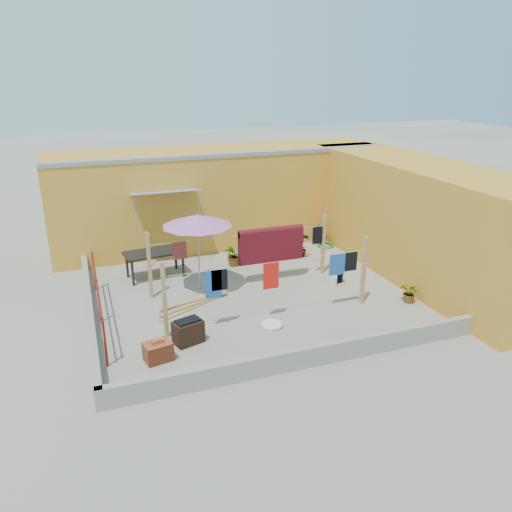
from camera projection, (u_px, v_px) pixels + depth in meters
name	position (u px, v px, depth m)	size (l,w,h in m)	color
ground	(251.00, 296.00, 13.25)	(80.00, 80.00, 0.00)	#9E998E
wall_back	(219.00, 196.00, 16.99)	(11.00, 3.27, 3.21)	#C8812C
wall_right	(421.00, 219.00, 14.35)	(2.40, 9.00, 3.20)	#C8812C
parapet_front	(310.00, 356.00, 10.02)	(8.30, 0.16, 0.44)	gray
parapet_left	(90.00, 312.00, 11.87)	(0.16, 7.30, 0.44)	gray
red_railing	(98.00, 295.00, 11.60)	(0.05, 4.20, 1.10)	maroon
clothesline_rig	(269.00, 250.00, 13.61)	(5.09, 2.35, 1.80)	tan
patio_umbrella	(197.00, 221.00, 12.85)	(2.09, 2.09, 2.21)	gray
outdoor_table	(154.00, 254.00, 14.22)	(1.75, 1.03, 0.78)	black
brick_stack	(158.00, 351.00, 10.22)	(0.62, 0.50, 0.48)	#A24725
lumber_pile	(193.00, 304.00, 12.63)	(1.97, 1.03, 0.12)	tan
brazier	(188.00, 331.00, 10.87)	(0.71, 0.58, 0.56)	black
white_basin	(272.00, 325.00, 11.62)	(0.52, 0.52, 0.09)	silver
water_jug_a	(333.00, 281.00, 13.80)	(0.22, 0.22, 0.34)	silver
water_jug_b	(340.00, 269.00, 14.65)	(0.22, 0.22, 0.34)	silver
green_hose	(326.00, 245.00, 16.97)	(0.57, 0.57, 0.08)	#1E7419
plant_back_a	(235.00, 254.00, 15.18)	(0.66, 0.57, 0.73)	#20611B
plant_back_b	(321.00, 234.00, 17.13)	(0.39, 0.39, 0.69)	#20611B
plant_right_a	(303.00, 244.00, 15.86)	(0.46, 0.31, 0.86)	#20611B
plant_right_b	(339.00, 269.00, 13.93)	(0.44, 0.36, 0.80)	#20611B
plant_right_c	(410.00, 293.00, 12.78)	(0.48, 0.41, 0.53)	#20611B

